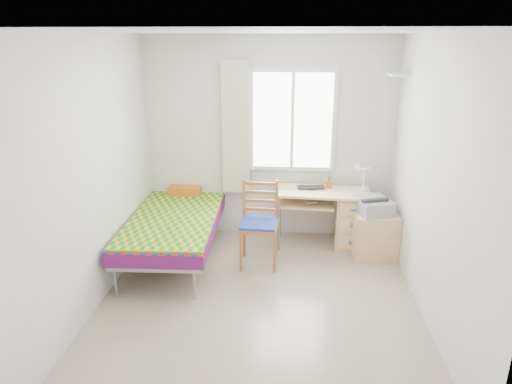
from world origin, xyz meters
TOP-DOWN VIEW (x-y plane):
  - floor at (0.00, 0.00)m, footprint 3.50×3.50m
  - ceiling at (0.00, 0.00)m, footprint 3.50×3.50m
  - wall_back at (0.00, 1.75)m, footprint 3.20×0.00m
  - wall_left at (-1.60, 0.00)m, footprint 0.00×3.50m
  - wall_right at (1.60, 0.00)m, footprint 0.00×3.50m
  - window at (0.30, 1.73)m, footprint 1.10×0.04m
  - curtain at (-0.42, 1.68)m, footprint 0.35×0.05m
  - floating_shelf at (1.49, 1.40)m, footprint 0.20×0.32m
  - bed at (-1.07, 1.04)m, footprint 1.07×2.20m
  - desk at (1.02, 1.41)m, footprint 1.20×0.61m
  - chair at (-0.05, 0.85)m, footprint 0.45×0.45m
  - cabinet at (1.32, 1.12)m, footprint 0.56×0.50m
  - printer at (1.28, 1.13)m, footprint 0.48×0.51m
  - laptop at (0.56, 1.44)m, footprint 0.37×0.26m
  - pen_cup at (0.79, 1.55)m, footprint 0.07×0.07m
  - task_lamp at (1.14, 1.35)m, footprint 0.22×0.32m
  - book at (0.46, 1.40)m, footprint 0.21×0.25m

SIDE VIEW (x-z plane):
  - floor at x=0.00m, z-range 0.00..0.00m
  - cabinet at x=1.32m, z-range 0.00..0.57m
  - desk at x=1.02m, z-range 0.03..0.76m
  - bed at x=-1.07m, z-range -0.01..0.93m
  - chair at x=-0.05m, z-range 0.06..1.05m
  - book at x=0.46m, z-range 0.58..0.60m
  - printer at x=1.28m, z-range 0.57..0.75m
  - laptop at x=0.56m, z-range 0.73..0.76m
  - pen_cup at x=0.79m, z-range 0.73..0.82m
  - task_lamp at x=1.14m, z-range 0.78..1.17m
  - wall_left at x=-1.60m, z-range -0.45..3.05m
  - wall_right at x=1.60m, z-range -0.45..3.05m
  - wall_back at x=0.00m, z-range -0.30..2.90m
  - curtain at x=-0.42m, z-range 0.60..2.30m
  - window at x=0.30m, z-range 0.90..2.20m
  - floating_shelf at x=1.49m, z-range 2.13..2.17m
  - ceiling at x=0.00m, z-range 2.60..2.60m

